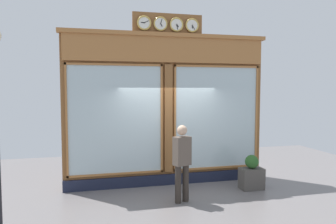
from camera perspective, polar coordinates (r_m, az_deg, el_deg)
name	(u,v)px	position (r m, az deg, el deg)	size (l,w,h in m)	color
shop_facade	(167,109)	(8.15, -0.21, 0.60)	(5.30, 0.42, 4.35)	brown
pedestrian	(182,160)	(6.92, 2.54, -8.66)	(0.41, 0.33, 1.69)	#312A24
planter_box	(251,179)	(8.23, 14.84, -11.54)	(0.56, 0.36, 0.52)	#4C4742
planter_shrub	(252,162)	(8.12, 14.89, -8.66)	(0.33, 0.33, 0.33)	#285623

